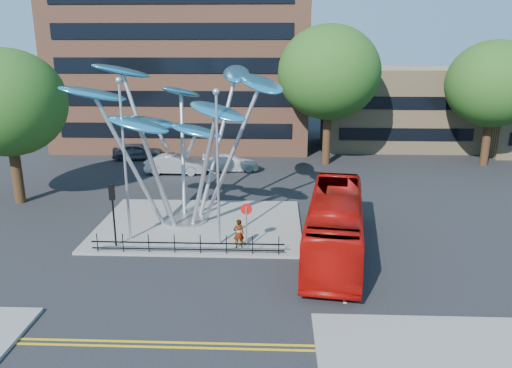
{
  "coord_description": "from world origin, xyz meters",
  "views": [
    {
      "loc": [
        3.48,
        -21.9,
        10.75
      ],
      "look_at": [
        2.44,
        4.0,
        3.24
      ],
      "focal_mm": 35.0,
      "sensor_mm": 36.0,
      "label": 1
    }
  ],
  "objects_px": {
    "parked_car_left": "(138,151)",
    "tree_far": "(494,84)",
    "tree_left": "(7,103)",
    "traffic_light_island": "(113,202)",
    "tree_right": "(329,73)",
    "no_entry_sign_island": "(246,218)",
    "street_lamp_right": "(217,154)",
    "leaf_sculpture": "(180,110)",
    "red_bus": "(335,224)",
    "pedestrian": "(239,234)",
    "parked_car_right": "(231,163)",
    "street_lamp_left": "(124,146)",
    "parked_car_mid": "(175,164)"
  },
  "relations": [
    {
      "from": "red_bus",
      "to": "street_lamp_right",
      "type": "bearing_deg",
      "value": -177.21
    },
    {
      "from": "street_lamp_right",
      "to": "no_entry_sign_island",
      "type": "relative_size",
      "value": 3.39
    },
    {
      "from": "street_lamp_left",
      "to": "pedestrian",
      "type": "distance_m",
      "value": 7.59
    },
    {
      "from": "street_lamp_left",
      "to": "tree_left",
      "type": "bearing_deg",
      "value": 145.62
    },
    {
      "from": "tree_far",
      "to": "traffic_light_island",
      "type": "height_order",
      "value": "tree_far"
    },
    {
      "from": "tree_far",
      "to": "tree_right",
      "type": "bearing_deg",
      "value": -180.0
    },
    {
      "from": "tree_left",
      "to": "red_bus",
      "type": "distance_m",
      "value": 22.56
    },
    {
      "from": "street_lamp_right",
      "to": "parked_car_left",
      "type": "xyz_separation_m",
      "value": [
        -9.83,
        20.0,
        -4.31
      ]
    },
    {
      "from": "tree_right",
      "to": "tree_left",
      "type": "relative_size",
      "value": 1.17
    },
    {
      "from": "tree_left",
      "to": "traffic_light_island",
      "type": "bearing_deg",
      "value": -39.81
    },
    {
      "from": "parked_car_mid",
      "to": "no_entry_sign_island",
      "type": "bearing_deg",
      "value": -156.92
    },
    {
      "from": "leaf_sculpture",
      "to": "parked_car_right",
      "type": "xyz_separation_m",
      "value": [
        1.74,
        12.55,
        -6.18
      ]
    },
    {
      "from": "tree_right",
      "to": "red_bus",
      "type": "height_order",
      "value": "tree_right"
    },
    {
      "from": "tree_left",
      "to": "red_bus",
      "type": "bearing_deg",
      "value": -20.2
    },
    {
      "from": "tree_left",
      "to": "leaf_sculpture",
      "type": "height_order",
      "value": "tree_left"
    },
    {
      "from": "tree_far",
      "to": "tree_left",
      "type": "bearing_deg",
      "value": -161.57
    },
    {
      "from": "street_lamp_left",
      "to": "parked_car_left",
      "type": "relative_size",
      "value": 1.92
    },
    {
      "from": "tree_far",
      "to": "traffic_light_island",
      "type": "relative_size",
      "value": 3.16
    },
    {
      "from": "leaf_sculpture",
      "to": "no_entry_sign_island",
      "type": "bearing_deg",
      "value": -45.67
    },
    {
      "from": "street_lamp_left",
      "to": "street_lamp_right",
      "type": "bearing_deg",
      "value": -5.71
    },
    {
      "from": "traffic_light_island",
      "to": "no_entry_sign_island",
      "type": "height_order",
      "value": "traffic_light_island"
    },
    {
      "from": "tree_right",
      "to": "pedestrian",
      "type": "height_order",
      "value": "tree_right"
    },
    {
      "from": "leaf_sculpture",
      "to": "street_lamp_right",
      "type": "relative_size",
      "value": 1.53
    },
    {
      "from": "street_lamp_right",
      "to": "red_bus",
      "type": "height_order",
      "value": "street_lamp_right"
    },
    {
      "from": "leaf_sculpture",
      "to": "traffic_light_island",
      "type": "distance_m",
      "value": 6.65
    },
    {
      "from": "tree_far",
      "to": "street_lamp_right",
      "type": "xyz_separation_m",
      "value": [
        -21.5,
        -19.0,
        -2.01
      ]
    },
    {
      "from": "street_lamp_left",
      "to": "red_bus",
      "type": "relative_size",
      "value": 0.78
    },
    {
      "from": "street_lamp_left",
      "to": "parked_car_mid",
      "type": "height_order",
      "value": "street_lamp_left"
    },
    {
      "from": "street_lamp_right",
      "to": "tree_left",
      "type": "bearing_deg",
      "value": 154.23
    },
    {
      "from": "traffic_light_island",
      "to": "no_entry_sign_island",
      "type": "xyz_separation_m",
      "value": [
        7.0,
        0.02,
        -0.8
      ]
    },
    {
      "from": "tree_right",
      "to": "pedestrian",
      "type": "xyz_separation_m",
      "value": [
        -6.41,
        -19.5,
        -7.09
      ]
    },
    {
      "from": "tree_right",
      "to": "tree_left",
      "type": "xyz_separation_m",
      "value": [
        -22.0,
        -12.0,
        -1.24
      ]
    },
    {
      "from": "no_entry_sign_island",
      "to": "parked_car_left",
      "type": "height_order",
      "value": "no_entry_sign_island"
    },
    {
      "from": "leaf_sculpture",
      "to": "traffic_light_island",
      "type": "relative_size",
      "value": 3.71
    },
    {
      "from": "tree_right",
      "to": "no_entry_sign_island",
      "type": "relative_size",
      "value": 4.94
    },
    {
      "from": "tree_far",
      "to": "street_lamp_left",
      "type": "distance_m",
      "value": 32.37
    },
    {
      "from": "tree_right",
      "to": "tree_far",
      "type": "relative_size",
      "value": 1.12
    },
    {
      "from": "parked_car_left",
      "to": "tree_far",
      "type": "bearing_deg",
      "value": -101.83
    },
    {
      "from": "traffic_light_island",
      "to": "street_lamp_right",
      "type": "bearing_deg",
      "value": 5.19
    },
    {
      "from": "street_lamp_right",
      "to": "traffic_light_island",
      "type": "xyz_separation_m",
      "value": [
        -5.5,
        -0.5,
        -2.48
      ]
    },
    {
      "from": "parked_car_left",
      "to": "parked_car_right",
      "type": "bearing_deg",
      "value": -122.73
    },
    {
      "from": "tree_right",
      "to": "parked_car_right",
      "type": "relative_size",
      "value": 2.54
    },
    {
      "from": "tree_far",
      "to": "red_bus",
      "type": "xyz_separation_m",
      "value": [
        -15.4,
        -19.58,
        -5.53
      ]
    },
    {
      "from": "street_lamp_right",
      "to": "no_entry_sign_island",
      "type": "distance_m",
      "value": 3.64
    },
    {
      "from": "parked_car_left",
      "to": "traffic_light_island",
      "type": "bearing_deg",
      "value": -178.07
    },
    {
      "from": "street_lamp_left",
      "to": "red_bus",
      "type": "height_order",
      "value": "street_lamp_left"
    },
    {
      "from": "traffic_light_island",
      "to": "parked_car_left",
      "type": "xyz_separation_m",
      "value": [
        -4.33,
        20.5,
        -1.83
      ]
    },
    {
      "from": "street_lamp_left",
      "to": "tree_right",
      "type": "bearing_deg",
      "value": 55.95
    },
    {
      "from": "tree_left",
      "to": "leaf_sculpture",
      "type": "relative_size",
      "value": 0.81
    },
    {
      "from": "pedestrian",
      "to": "red_bus",
      "type": "bearing_deg",
      "value": 167.55
    }
  ]
}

